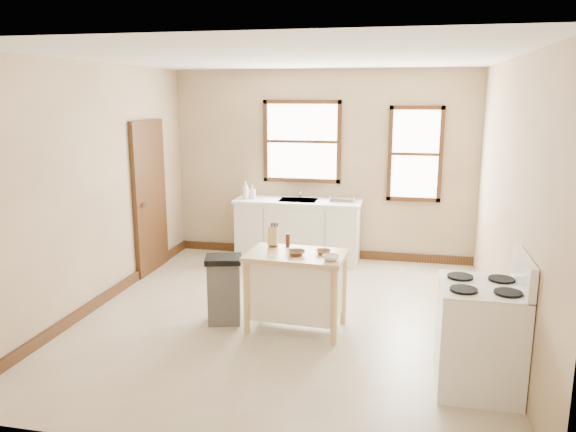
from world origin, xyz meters
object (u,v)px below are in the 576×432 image
(soap_bottle_b, at_px, (252,192))
(knife_block, at_px, (273,237))
(dish_rack, at_px, (343,199))
(gas_stove, at_px, (480,322))
(pepper_grinder, at_px, (288,240))
(bowl_a, at_px, (296,253))
(bowl_c, at_px, (331,258))
(soap_bottle_a, at_px, (246,190))
(bowl_b, at_px, (323,252))
(kitchen_island, at_px, (296,291))
(trash_bin, at_px, (224,290))

(soap_bottle_b, xyz_separation_m, knife_block, (0.86, -2.22, -0.09))
(dish_rack, distance_m, gas_stove, 3.68)
(soap_bottle_b, distance_m, pepper_grinder, 2.45)
(bowl_a, height_order, bowl_c, bowl_c)
(soap_bottle_a, bearing_deg, bowl_b, -64.06)
(bowl_c, bearing_deg, pepper_grinder, 143.58)
(soap_bottle_a, bearing_deg, knife_block, -73.45)
(kitchen_island, relative_size, gas_stove, 0.86)
(bowl_c, bearing_deg, dish_rack, 94.20)
(soap_bottle_b, relative_size, bowl_b, 1.23)
(trash_bin, bearing_deg, bowl_b, -12.89)
(soap_bottle_b, xyz_separation_m, dish_rack, (1.35, 0.00, -0.05))
(kitchen_island, distance_m, bowl_a, 0.44)
(trash_bin, bearing_deg, bowl_a, -19.61)
(kitchen_island, bearing_deg, dish_rack, 88.71)
(soap_bottle_a, xyz_separation_m, dish_rack, (1.44, 0.07, -0.08))
(bowl_c, height_order, gas_stove, gas_stove)
(pepper_grinder, xyz_separation_m, gas_stove, (1.87, -1.09, -0.32))
(soap_bottle_b, distance_m, gas_stove, 4.42)
(trash_bin, bearing_deg, soap_bottle_a, 85.27)
(pepper_grinder, xyz_separation_m, bowl_a, (0.15, -0.28, -0.05))
(kitchen_island, relative_size, bowl_a, 5.39)
(bowl_c, xyz_separation_m, gas_stove, (1.35, -0.70, -0.27))
(bowl_b, bearing_deg, pepper_grinder, 157.44)
(soap_bottle_b, relative_size, kitchen_island, 0.20)
(bowl_c, height_order, trash_bin, bowl_c)
(dish_rack, distance_m, knife_block, 2.27)
(bowl_b, bearing_deg, soap_bottle_a, 123.05)
(knife_block, distance_m, bowl_c, 0.80)
(bowl_c, relative_size, gas_stove, 0.14)
(pepper_grinder, distance_m, bowl_b, 0.45)
(soap_bottle_a, height_order, pepper_grinder, soap_bottle_a)
(trash_bin, bearing_deg, gas_stove, -34.35)
(dish_rack, height_order, bowl_c, dish_rack)
(bowl_b, height_order, trash_bin, bowl_b)
(soap_bottle_b, distance_m, dish_rack, 1.36)
(bowl_b, bearing_deg, bowl_c, -62.59)
(knife_block, bearing_deg, bowl_a, -43.30)
(pepper_grinder, bearing_deg, soap_bottle_a, 117.09)
(kitchen_island, bearing_deg, bowl_c, -20.62)
(trash_bin, relative_size, gas_stove, 0.63)
(soap_bottle_b, bearing_deg, bowl_b, -61.09)
(soap_bottle_a, bearing_deg, gas_stove, -54.58)
(soap_bottle_a, xyz_separation_m, bowl_a, (1.25, -2.44, -0.20))
(dish_rack, bearing_deg, pepper_grinder, -86.93)
(kitchen_island, height_order, trash_bin, kitchen_island)
(soap_bottle_a, bearing_deg, trash_bin, -86.45)
(knife_block, bearing_deg, trash_bin, -155.99)
(soap_bottle_a, distance_m, pepper_grinder, 2.43)
(kitchen_island, distance_m, gas_stove, 1.95)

